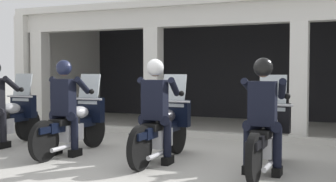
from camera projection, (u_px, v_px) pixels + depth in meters
The scene contains 11 objects.
ground_plane at pixel (220, 133), 9.85m from camera, with size 80.00×80.00×0.00m, color #A8A59E.
station_building at pixel (243, 51), 11.37m from camera, with size 10.92×3.96×2.99m.
kerb_strip at pixel (214, 135), 9.19m from camera, with size 10.42×0.24×0.12m, color #B7B5AD.
motorcycle_far_left at pixel (7, 119), 8.30m from camera, with size 0.62×2.04×1.35m.
motorcycle_left at pixel (75, 124), 7.54m from camera, with size 0.62×2.04×1.35m.
police_officer_left at pixel (65, 99), 7.26m from camera, with size 0.63×0.61×1.58m.
motorcycle_center at pixel (163, 128), 6.94m from camera, with size 0.62×2.04×1.35m.
police_officer_center at pixel (156, 102), 6.66m from camera, with size 0.63×0.61×1.58m.
motorcycle_right at pixel (267, 135), 6.21m from camera, with size 0.62×2.04×1.35m.
police_officer_right at pixel (263, 106), 5.93m from camera, with size 0.63×0.61×1.58m.
bollard_kerbside at pixel (1, 106), 11.23m from camera, with size 0.14×0.14×1.01m.
Camera 1 is at (2.80, -6.46, 1.42)m, focal length 47.11 mm.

